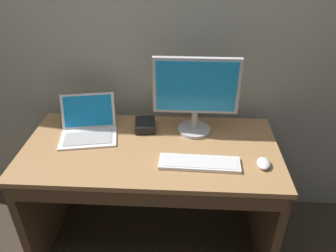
{
  "coord_description": "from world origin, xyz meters",
  "views": [
    {
      "loc": [
        0.18,
        -1.48,
        1.81
      ],
      "look_at": [
        0.1,
        0.0,
        0.9
      ],
      "focal_mm": 34.62,
      "sensor_mm": 36.0,
      "label": 1
    }
  ],
  "objects_px": {
    "computer_mouse": "(264,163)",
    "external_drive_box": "(145,125)",
    "laptop_white": "(88,126)",
    "wired_keyboard": "(199,163)",
    "external_monitor": "(196,93)"
  },
  "relations": [
    {
      "from": "external_monitor",
      "to": "wired_keyboard",
      "type": "relative_size",
      "value": 1.14
    },
    {
      "from": "computer_mouse",
      "to": "external_drive_box",
      "type": "xyz_separation_m",
      "value": [
        -0.65,
        0.33,
        0.01
      ]
    },
    {
      "from": "computer_mouse",
      "to": "laptop_white",
      "type": "bearing_deg",
      "value": 174.07
    },
    {
      "from": "wired_keyboard",
      "to": "laptop_white",
      "type": "bearing_deg",
      "value": 157.76
    },
    {
      "from": "laptop_white",
      "to": "computer_mouse",
      "type": "bearing_deg",
      "value": -14.75
    },
    {
      "from": "laptop_white",
      "to": "external_monitor",
      "type": "xyz_separation_m",
      "value": [
        0.63,
        0.05,
        0.21
      ]
    },
    {
      "from": "wired_keyboard",
      "to": "computer_mouse",
      "type": "relative_size",
      "value": 4.15
    },
    {
      "from": "laptop_white",
      "to": "computer_mouse",
      "type": "height_order",
      "value": "laptop_white"
    },
    {
      "from": "wired_keyboard",
      "to": "computer_mouse",
      "type": "distance_m",
      "value": 0.33
    },
    {
      "from": "computer_mouse",
      "to": "external_monitor",
      "type": "bearing_deg",
      "value": 148.1
    },
    {
      "from": "computer_mouse",
      "to": "external_drive_box",
      "type": "distance_m",
      "value": 0.73
    },
    {
      "from": "wired_keyboard",
      "to": "external_drive_box",
      "type": "height_order",
      "value": "external_drive_box"
    },
    {
      "from": "wired_keyboard",
      "to": "computer_mouse",
      "type": "xyz_separation_m",
      "value": [
        0.33,
        0.01,
        0.01
      ]
    },
    {
      "from": "laptop_white",
      "to": "wired_keyboard",
      "type": "relative_size",
      "value": 0.87
    },
    {
      "from": "laptop_white",
      "to": "external_drive_box",
      "type": "height_order",
      "value": "laptop_white"
    }
  ]
}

